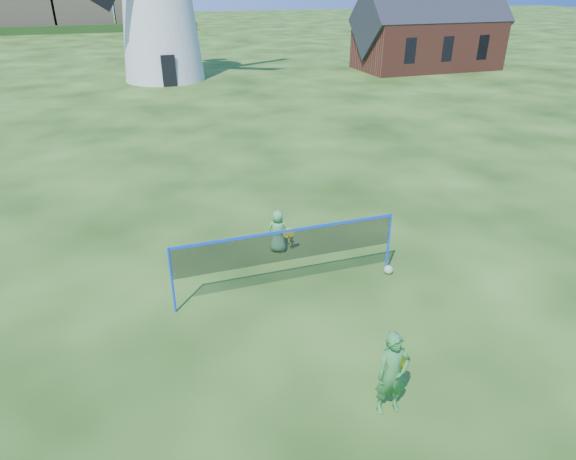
# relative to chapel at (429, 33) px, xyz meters

# --- Properties ---
(ground) EXTENTS (220.00, 220.00, 0.00)m
(ground) POSITION_rel_chapel_xyz_m (-20.41, -26.62, -2.64)
(ground) COLOR black
(ground) RESTS_ON ground
(chapel) EXTENTS (11.11, 5.39, 9.39)m
(chapel) POSITION_rel_chapel_xyz_m (0.00, 0.00, 0.00)
(chapel) COLOR brown
(chapel) RESTS_ON ground
(badminton_net) EXTENTS (5.05, 0.05, 1.55)m
(badminton_net) POSITION_rel_chapel_xyz_m (-20.25, -26.20, -1.50)
(badminton_net) COLOR blue
(badminton_net) RESTS_ON ground
(player_girl) EXTENTS (0.71, 0.40, 1.51)m
(player_girl) POSITION_rel_chapel_xyz_m (-19.79, -30.02, -1.89)
(player_girl) COLOR #327E37
(player_girl) RESTS_ON ground
(player_boy) EXTENTS (0.69, 0.56, 1.13)m
(player_boy) POSITION_rel_chapel_xyz_m (-19.87, -24.35, -2.08)
(player_boy) COLOR #4B9C55
(player_boy) RESTS_ON ground
(play_ball) EXTENTS (0.22, 0.22, 0.22)m
(play_ball) POSITION_rel_chapel_xyz_m (-17.73, -26.28, -2.53)
(play_ball) COLOR green
(play_ball) RESTS_ON ground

